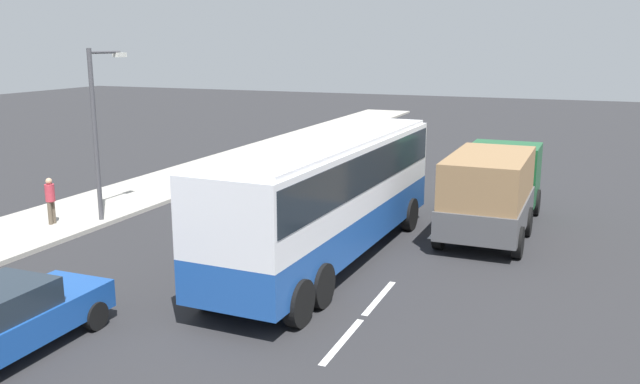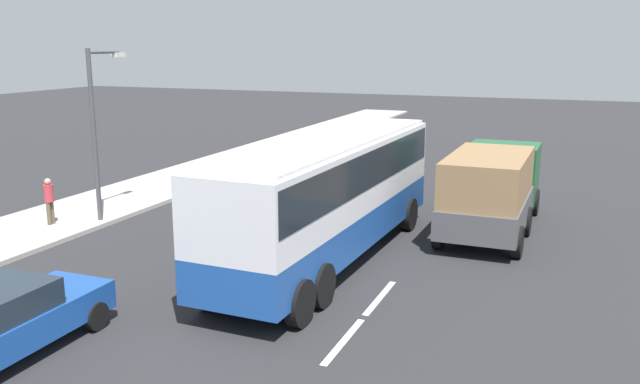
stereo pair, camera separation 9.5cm
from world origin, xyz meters
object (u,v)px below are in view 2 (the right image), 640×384
Objects in this scene: cargo_truck at (492,186)px; street_lamp at (98,121)px; pedestrian_near_curb at (49,198)px; car_white_minivan at (367,156)px; coach_bus at (330,186)px.

street_lamp is at bearing 107.99° from cargo_truck.
street_lamp reaches higher than pedestrian_near_curb.
car_white_minivan is 15.68m from pedestrian_near_curb.
cargo_truck is at bearing -36.20° from coach_bus.
pedestrian_near_curb is at bearing 138.27° from street_lamp.
coach_bus is 7.16× the size of pedestrian_near_curb.
coach_bus reaches higher than pedestrian_near_curb.
street_lamp is at bearing 85.67° from coach_bus.
street_lamp is (1.32, -1.17, 2.54)m from pedestrian_near_curb.
street_lamp reaches higher than coach_bus.
coach_bus is 2.49× the size of car_white_minivan.
pedestrian_near_curb is at bearing 93.85° from coach_bus.
street_lamp reaches higher than cargo_truck.
cargo_truck reaches higher than pedestrian_near_curb.
street_lamp is (0.98, 8.90, 1.39)m from coach_bus.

